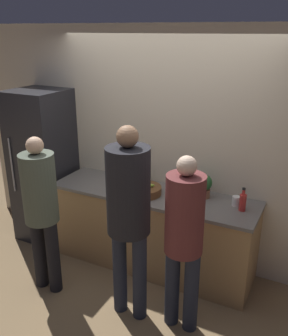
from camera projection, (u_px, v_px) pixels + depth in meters
name	position (u px, v px, depth m)	size (l,w,h in m)	color
ground_plane	(138.00, 282.00, 4.01)	(14.00, 14.00, 0.00)	#8C704C
wall_back	(167.00, 148.00, 4.14)	(5.20, 0.06, 2.60)	beige
counter	(153.00, 229.00, 4.16)	(2.25, 0.68, 0.90)	tan
refrigerator	(44.00, 167.00, 4.62)	(0.63, 0.65, 1.88)	#232328
person_left	(41.00, 204.00, 3.60)	(0.33, 0.33, 1.63)	black
person_center	(129.00, 207.00, 3.19)	(0.38, 0.38, 1.83)	#232838
person_right	(184.00, 233.00, 3.10)	(0.33, 0.33, 1.63)	#232838
fruit_bowl	(144.00, 190.00, 3.95)	(0.38, 0.38, 0.12)	brown
utensil_crock	(145.00, 177.00, 4.20)	(0.10, 0.10, 0.29)	silver
bottle_dark	(188.00, 189.00, 3.94)	(0.07, 0.07, 0.16)	#333338
bottle_red	(243.00, 202.00, 3.57)	(0.07, 0.07, 0.24)	red
cup_white	(236.00, 201.00, 3.68)	(0.08, 0.08, 0.10)	white
potted_plant	(204.00, 185.00, 3.84)	(0.17, 0.17, 0.25)	#9E6042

